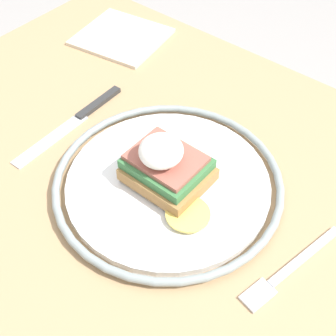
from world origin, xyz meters
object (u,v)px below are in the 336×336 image
at_px(knife, 79,118).
at_px(sandwich, 167,165).
at_px(napkin, 122,37).
at_px(fork, 289,270).
at_px(plate, 168,183).

bearing_deg(knife, sandwich, 174.72).
height_order(sandwich, napkin, sandwich).
bearing_deg(napkin, fork, 154.46).
relative_size(plate, fork, 1.94).
bearing_deg(fork, knife, -3.89).
bearing_deg(napkin, knife, 116.80).
relative_size(fork, napkin, 1.05).
height_order(fork, knife, knife).
distance_m(plate, fork, 0.18).
xyz_separation_m(sandwich, knife, (0.18, -0.02, -0.04)).
relative_size(knife, napkin, 1.42).
xyz_separation_m(plate, fork, (-0.18, 0.01, -0.01)).
bearing_deg(sandwich, knife, -5.28).
relative_size(sandwich, knife, 0.64).
xyz_separation_m(fork, napkin, (0.45, -0.22, 0.00)).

